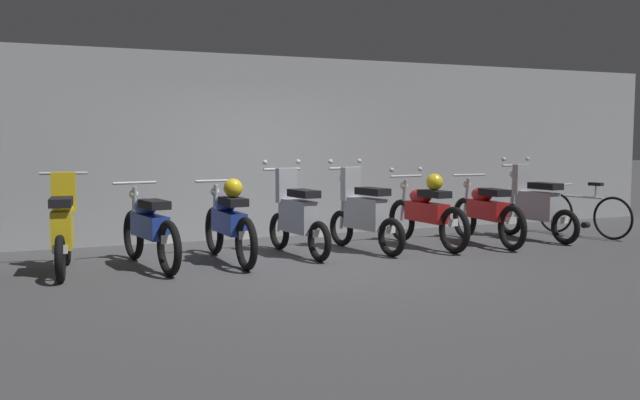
# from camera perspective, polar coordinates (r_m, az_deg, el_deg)

# --- Properties ---
(ground_plane) EXTENTS (80.00, 80.00, 0.00)m
(ground_plane) POSITION_cam_1_polar(r_m,az_deg,el_deg) (8.66, -0.10, -5.38)
(ground_plane) COLOR #424244
(back_wall) EXTENTS (16.00, 0.30, 2.90)m
(back_wall) POSITION_cam_1_polar(r_m,az_deg,el_deg) (11.07, -5.51, 4.40)
(back_wall) COLOR #9EA0A3
(back_wall) RESTS_ON ground
(motorbike_slot_1) EXTENTS (0.56, 1.68, 1.18)m
(motorbike_slot_1) POSITION_cam_1_polar(r_m,az_deg,el_deg) (8.60, -20.62, -2.23)
(motorbike_slot_1) COLOR black
(motorbike_slot_1) RESTS_ON ground
(motorbike_slot_2) EXTENTS (0.59, 1.94, 1.03)m
(motorbike_slot_2) POSITION_cam_1_polar(r_m,az_deg,el_deg) (8.66, -14.05, -2.25)
(motorbike_slot_2) COLOR black
(motorbike_slot_2) RESTS_ON ground
(motorbike_slot_3) EXTENTS (0.56, 1.95, 1.08)m
(motorbike_slot_3) POSITION_cam_1_polar(r_m,az_deg,el_deg) (8.84, -7.61, -1.76)
(motorbike_slot_3) COLOR black
(motorbike_slot_3) RESTS_ON ground
(motorbike_slot_4) EXTENTS (0.59, 1.68, 1.29)m
(motorbike_slot_4) POSITION_cam_1_polar(r_m,az_deg,el_deg) (9.29, -1.95, -1.38)
(motorbike_slot_4) COLOR black
(motorbike_slot_4) RESTS_ON ground
(motorbike_slot_5) EXTENTS (0.60, 1.66, 1.29)m
(motorbike_slot_5) POSITION_cam_1_polar(r_m,az_deg,el_deg) (9.65, 3.65, -1.15)
(motorbike_slot_5) COLOR black
(motorbike_slot_5) RESTS_ON ground
(motorbike_slot_6) EXTENTS (0.59, 1.95, 1.15)m
(motorbike_slot_6) POSITION_cam_1_polar(r_m,az_deg,el_deg) (10.11, 8.83, -0.92)
(motorbike_slot_6) COLOR black
(motorbike_slot_6) RESTS_ON ground
(motorbike_slot_7) EXTENTS (0.56, 1.95, 1.03)m
(motorbike_slot_7) POSITION_cam_1_polar(r_m,az_deg,el_deg) (10.60, 13.68, -0.93)
(motorbike_slot_7) COLOR black
(motorbike_slot_7) RESTS_ON ground
(motorbike_slot_8) EXTENTS (0.59, 1.68, 1.29)m
(motorbike_slot_8) POSITION_cam_1_polar(r_m,az_deg,el_deg) (11.28, 17.46, -0.48)
(motorbike_slot_8) COLOR black
(motorbike_slot_8) RESTS_ON ground
(bicycle) EXTENTS (0.55, 1.70, 0.89)m
(bicycle) POSITION_cam_1_polar(r_m,az_deg,el_deg) (11.94, 21.08, -1.09)
(bicycle) COLOR black
(bicycle) RESTS_ON ground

